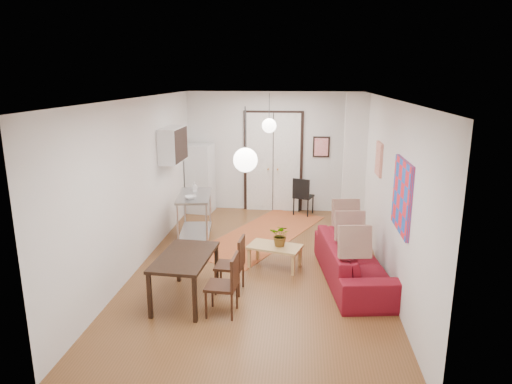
# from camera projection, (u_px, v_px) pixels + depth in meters

# --- Properties ---
(floor) EXTENTS (7.00, 7.00, 0.00)m
(floor) POSITION_uv_depth(u_px,v_px,m) (260.00, 265.00, 8.08)
(floor) COLOR brown
(floor) RESTS_ON ground
(ceiling) EXTENTS (4.20, 7.00, 0.02)m
(ceiling) POSITION_uv_depth(u_px,v_px,m) (260.00, 98.00, 7.36)
(ceiling) COLOR white
(ceiling) RESTS_ON wall_back
(wall_back) EXTENTS (4.20, 0.02, 2.90)m
(wall_back) POSITION_uv_depth(u_px,v_px,m) (273.00, 152.00, 11.09)
(wall_back) COLOR silver
(wall_back) RESTS_ON floor
(wall_front) EXTENTS (4.20, 0.02, 2.90)m
(wall_front) POSITION_uv_depth(u_px,v_px,m) (227.00, 271.00, 4.34)
(wall_front) COLOR silver
(wall_front) RESTS_ON floor
(wall_left) EXTENTS (0.02, 7.00, 2.90)m
(wall_left) POSITION_uv_depth(u_px,v_px,m) (140.00, 183.00, 7.92)
(wall_left) COLOR silver
(wall_left) RESTS_ON floor
(wall_right) EXTENTS (0.02, 7.00, 2.90)m
(wall_right) POSITION_uv_depth(u_px,v_px,m) (387.00, 188.00, 7.51)
(wall_right) COLOR silver
(wall_right) RESTS_ON floor
(double_doors) EXTENTS (1.44, 0.06, 2.50)m
(double_doors) POSITION_uv_depth(u_px,v_px,m) (273.00, 163.00, 11.11)
(double_doors) COLOR white
(double_doors) RESTS_ON wall_back
(stub_partition) EXTENTS (0.50, 0.10, 2.90)m
(stub_partition) POSITION_uv_depth(u_px,v_px,m) (355.00, 161.00, 10.00)
(stub_partition) COLOR silver
(stub_partition) RESTS_ON floor
(wall_cabinet) EXTENTS (0.35, 1.00, 0.70)m
(wall_cabinet) POSITION_uv_depth(u_px,v_px,m) (173.00, 145.00, 9.24)
(wall_cabinet) COLOR white
(wall_cabinet) RESTS_ON wall_left
(painting_popart) EXTENTS (0.05, 1.00, 1.00)m
(painting_popart) POSITION_uv_depth(u_px,v_px,m) (402.00, 196.00, 6.26)
(painting_popart) COLOR red
(painting_popart) RESTS_ON wall_right
(painting_abstract) EXTENTS (0.05, 0.50, 0.60)m
(painting_abstract) POSITION_uv_depth(u_px,v_px,m) (379.00, 159.00, 8.20)
(painting_abstract) COLOR #F8E8CF
(painting_abstract) RESTS_ON wall_right
(poster_back) EXTENTS (0.40, 0.03, 0.50)m
(poster_back) POSITION_uv_depth(u_px,v_px,m) (321.00, 147.00, 10.91)
(poster_back) COLOR red
(poster_back) RESTS_ON wall_back
(print_left) EXTENTS (0.03, 0.44, 0.54)m
(print_left) POSITION_uv_depth(u_px,v_px,m) (172.00, 139.00, 9.73)
(print_left) COLOR #92633D
(print_left) RESTS_ON wall_left
(pendant_back) EXTENTS (0.30, 0.30, 0.80)m
(pendant_back) POSITION_uv_depth(u_px,v_px,m) (269.00, 126.00, 9.45)
(pendant_back) COLOR white
(pendant_back) RESTS_ON ceiling
(pendant_front) EXTENTS (0.30, 0.30, 0.80)m
(pendant_front) POSITION_uv_depth(u_px,v_px,m) (245.00, 160.00, 5.59)
(pendant_front) COLOR white
(pendant_front) RESTS_ON ceiling
(kilim_rug) EXTENTS (2.70, 3.79, 0.01)m
(kilim_rug) POSITION_uv_depth(u_px,v_px,m) (263.00, 234.00, 9.63)
(kilim_rug) COLOR #B6542D
(kilim_rug) RESTS_ON floor
(sofa) EXTENTS (1.23, 2.43, 0.68)m
(sofa) POSITION_uv_depth(u_px,v_px,m) (354.00, 261.00, 7.38)
(sofa) COLOR maroon
(sofa) RESTS_ON floor
(coffee_table) EXTENTS (1.00, 0.73, 0.40)m
(coffee_table) POSITION_uv_depth(u_px,v_px,m) (275.00, 249.00, 7.90)
(coffee_table) COLOR tan
(coffee_table) RESTS_ON floor
(potted_plant) EXTENTS (0.42, 0.39, 0.39)m
(potted_plant) POSITION_uv_depth(u_px,v_px,m) (281.00, 235.00, 7.83)
(potted_plant) COLOR #2B602D
(potted_plant) RESTS_ON coffee_table
(kitchen_counter) EXTENTS (0.79, 1.32, 0.96)m
(kitchen_counter) POSITION_uv_depth(u_px,v_px,m) (195.00, 211.00, 9.14)
(kitchen_counter) COLOR #B1B2B6
(kitchen_counter) RESTS_ON floor
(bowl) EXTENTS (0.30, 0.30, 0.06)m
(bowl) POSITION_uv_depth(u_px,v_px,m) (191.00, 197.00, 8.76)
(bowl) COLOR silver
(bowl) RESTS_ON kitchen_counter
(soap_bottle) EXTENTS (0.12, 0.12, 0.20)m
(soap_bottle) POSITION_uv_depth(u_px,v_px,m) (194.00, 187.00, 9.28)
(soap_bottle) COLOR teal
(soap_bottle) RESTS_ON kitchen_counter
(fridge) EXTENTS (0.65, 0.65, 1.66)m
(fridge) POSITION_uv_depth(u_px,v_px,m) (200.00, 178.00, 11.08)
(fridge) COLOR silver
(fridge) RESTS_ON floor
(dining_table) EXTENTS (0.81, 1.33, 0.71)m
(dining_table) POSITION_uv_depth(u_px,v_px,m) (185.00, 260.00, 6.67)
(dining_table) COLOR black
(dining_table) RESTS_ON floor
(dining_chair_near) EXTENTS (0.45, 0.61, 0.88)m
(dining_chair_near) POSITION_uv_depth(u_px,v_px,m) (230.00, 258.00, 7.07)
(dining_chair_near) COLOR #331A10
(dining_chair_near) RESTS_ON floor
(dining_chair_far) EXTENTS (0.45, 0.61, 0.88)m
(dining_chair_far) POSITION_uv_depth(u_px,v_px,m) (222.00, 278.00, 6.39)
(dining_chair_far) COLOR #331A10
(dining_chair_far) RESTS_ON floor
(black_side_chair) EXTENTS (0.53, 0.55, 0.91)m
(black_side_chair) POSITION_uv_depth(u_px,v_px,m) (304.00, 192.00, 10.99)
(black_side_chair) COLOR black
(black_side_chair) RESTS_ON floor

